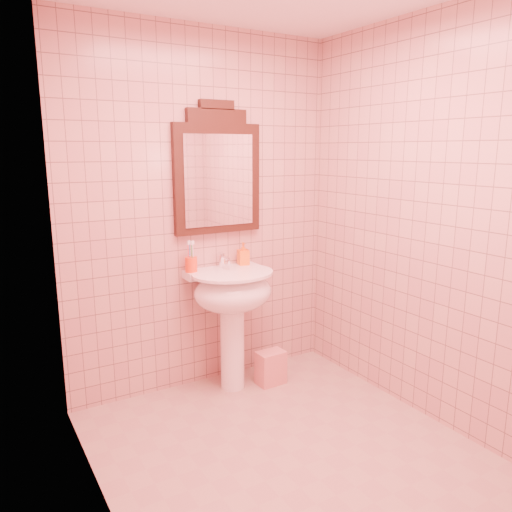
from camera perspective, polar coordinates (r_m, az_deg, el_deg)
floor at (r=3.06m, az=3.86°, el=-21.55°), size 2.20×2.20×0.00m
back_wall at (r=3.53m, az=-6.08°, el=4.85°), size 2.00×0.02×2.50m
pedestal_sink at (r=3.50m, az=-2.71°, el=-5.03°), size 0.58×0.58×0.86m
faucet at (r=3.55m, az=-3.79°, el=-0.48°), size 0.04×0.16×0.11m
mirror at (r=3.53m, az=-4.42°, el=9.45°), size 0.65×0.06×0.91m
toothbrush_cup at (r=3.46m, az=-7.42°, el=-0.94°), size 0.08×0.08×0.19m
soap_dispenser at (r=3.63m, az=-1.46°, el=0.25°), size 0.09×0.09×0.17m
towel at (r=3.75m, az=1.70°, el=-12.63°), size 0.21×0.14×0.25m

